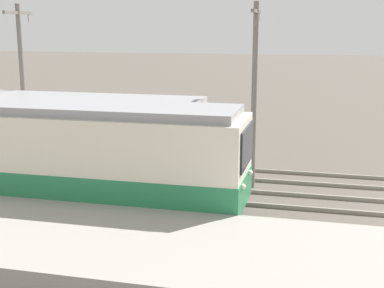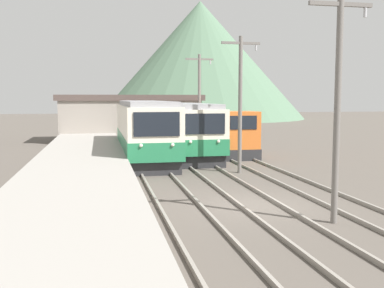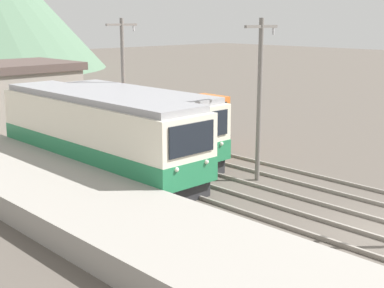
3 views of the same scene
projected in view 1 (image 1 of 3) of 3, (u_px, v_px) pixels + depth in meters
name	position (u px, v px, depth m)	size (l,w,h in m)	color
commuter_train_left	(58.00, 163.00, 17.39)	(2.84, 12.43, 3.65)	#28282B
commuter_train_center	(71.00, 145.00, 20.27)	(2.84, 10.61, 3.49)	#28282B
shunting_locomotive	(105.00, 140.00, 23.19)	(2.40, 5.97, 3.00)	#28282B
catenary_mast_mid	(254.00, 89.00, 19.68)	(2.00, 0.20, 6.91)	slate
catenary_mast_far	(23.00, 83.00, 21.88)	(2.00, 0.20, 6.91)	slate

